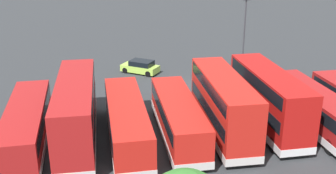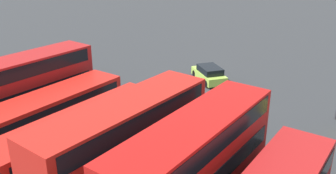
{
  "view_description": "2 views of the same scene",
  "coord_description": "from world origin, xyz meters",
  "px_view_note": "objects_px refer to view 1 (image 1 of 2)",
  "views": [
    {
      "loc": [
        6.07,
        37.67,
        14.09
      ],
      "look_at": [
        1.31,
        2.85,
        1.06
      ],
      "focal_mm": 43.35,
      "sensor_mm": 36.0,
      "label": 1
    },
    {
      "loc": [
        -13.43,
        21.88,
        11.56
      ],
      "look_at": [
        2.91,
        1.57,
        1.46
      ],
      "focal_mm": 39.34,
      "sensor_mm": 36.0,
      "label": 2
    }
  ],
  "objects_px": {
    "bus_single_deck_far_end": "(27,125)",
    "lamp_post_tall": "(244,29)",
    "bus_double_decker_seventh": "(76,110)",
    "car_hatchback_silver": "(141,67)",
    "bus_double_decker_third": "(268,98)",
    "bus_single_deck_fifth": "(178,117)",
    "bus_single_deck_second": "(315,108)",
    "waste_bin_yellow": "(257,72)",
    "bus_double_decker_fourth": "(223,104)",
    "bus_single_deck_sixth": "(127,121)"
  },
  "relations": [
    {
      "from": "bus_single_deck_fifth",
      "to": "bus_double_decker_third",
      "type": "bearing_deg",
      "value": -174.08
    },
    {
      "from": "bus_single_deck_second",
      "to": "lamp_post_tall",
      "type": "relative_size",
      "value": 1.39
    },
    {
      "from": "bus_single_deck_fifth",
      "to": "bus_single_deck_sixth",
      "type": "distance_m",
      "value": 3.79
    },
    {
      "from": "bus_single_deck_second",
      "to": "bus_double_decker_fourth",
      "type": "distance_m",
      "value": 7.45
    },
    {
      "from": "bus_double_decker_third",
      "to": "car_hatchback_silver",
      "type": "relative_size",
      "value": 2.43
    },
    {
      "from": "bus_double_decker_third",
      "to": "lamp_post_tall",
      "type": "xyz_separation_m",
      "value": [
        -2.44,
        -13.98,
        2.28
      ]
    },
    {
      "from": "bus_single_deck_sixth",
      "to": "waste_bin_yellow",
      "type": "xyz_separation_m",
      "value": [
        -14.44,
        -12.93,
        -1.15
      ]
    },
    {
      "from": "bus_double_decker_third",
      "to": "car_hatchback_silver",
      "type": "height_order",
      "value": "bus_double_decker_third"
    },
    {
      "from": "bus_double_decker_seventh",
      "to": "bus_double_decker_fourth",
      "type": "bearing_deg",
      "value": 178.46
    },
    {
      "from": "bus_double_decker_seventh",
      "to": "lamp_post_tall",
      "type": "bearing_deg",
      "value": -139.68
    },
    {
      "from": "bus_single_deck_sixth",
      "to": "bus_double_decker_third",
      "type": "bearing_deg",
      "value": -175.77
    },
    {
      "from": "bus_single_deck_far_end",
      "to": "lamp_post_tall",
      "type": "height_order",
      "value": "lamp_post_tall"
    },
    {
      "from": "bus_single_deck_sixth",
      "to": "waste_bin_yellow",
      "type": "height_order",
      "value": "bus_single_deck_sixth"
    },
    {
      "from": "bus_double_decker_third",
      "to": "car_hatchback_silver",
      "type": "distance_m",
      "value": 17.4
    },
    {
      "from": "bus_double_decker_third",
      "to": "bus_single_deck_far_end",
      "type": "distance_m",
      "value": 18.01
    },
    {
      "from": "bus_double_decker_seventh",
      "to": "bus_single_deck_fifth",
      "type": "bearing_deg",
      "value": 177.22
    },
    {
      "from": "bus_single_deck_second",
      "to": "bus_double_decker_third",
      "type": "relative_size",
      "value": 1.05
    },
    {
      "from": "bus_single_deck_sixth",
      "to": "bus_single_deck_fifth",
      "type": "bearing_deg",
      "value": -178.97
    },
    {
      "from": "bus_single_deck_fifth",
      "to": "bus_single_deck_far_end",
      "type": "distance_m",
      "value": 10.85
    },
    {
      "from": "bus_double_decker_third",
      "to": "bus_single_deck_second",
      "type": "bearing_deg",
      "value": 172.48
    },
    {
      "from": "bus_single_deck_far_end",
      "to": "car_hatchback_silver",
      "type": "xyz_separation_m",
      "value": [
        -9.18,
        -15.43,
        -0.92
      ]
    },
    {
      "from": "bus_single_deck_second",
      "to": "car_hatchback_silver",
      "type": "distance_m",
      "value": 19.82
    },
    {
      "from": "bus_double_decker_third",
      "to": "waste_bin_yellow",
      "type": "height_order",
      "value": "bus_double_decker_third"
    },
    {
      "from": "bus_single_deck_second",
      "to": "waste_bin_yellow",
      "type": "height_order",
      "value": "bus_single_deck_second"
    },
    {
      "from": "lamp_post_tall",
      "to": "bus_single_deck_far_end",
      "type": "bearing_deg",
      "value": 35.39
    },
    {
      "from": "bus_single_deck_second",
      "to": "waste_bin_yellow",
      "type": "distance_m",
      "value": 12.65
    },
    {
      "from": "bus_double_decker_fourth",
      "to": "bus_single_deck_far_end",
      "type": "relative_size",
      "value": 0.91
    },
    {
      "from": "bus_single_deck_far_end",
      "to": "car_hatchback_silver",
      "type": "height_order",
      "value": "bus_single_deck_far_end"
    },
    {
      "from": "bus_single_deck_fifth",
      "to": "bus_single_deck_sixth",
      "type": "height_order",
      "value": "same"
    },
    {
      "from": "waste_bin_yellow",
      "to": "bus_single_deck_far_end",
      "type": "bearing_deg",
      "value": 30.47
    },
    {
      "from": "car_hatchback_silver",
      "to": "bus_single_deck_sixth",
      "type": "bearing_deg",
      "value": 82.31
    },
    {
      "from": "lamp_post_tall",
      "to": "bus_single_deck_fifth",
      "type": "bearing_deg",
      "value": 56.96
    },
    {
      "from": "bus_double_decker_seventh",
      "to": "lamp_post_tall",
      "type": "height_order",
      "value": "lamp_post_tall"
    },
    {
      "from": "bus_single_deck_second",
      "to": "lamp_post_tall",
      "type": "distance_m",
      "value": 14.85
    },
    {
      "from": "bus_single_deck_second",
      "to": "bus_single_deck_fifth",
      "type": "xyz_separation_m",
      "value": [
        10.79,
        0.26,
        -0.0
      ]
    },
    {
      "from": "bus_single_deck_second",
      "to": "bus_double_decker_fourth",
      "type": "xyz_separation_m",
      "value": [
        7.4,
        0.19,
        0.82
      ]
    },
    {
      "from": "bus_single_deck_fifth",
      "to": "lamp_post_tall",
      "type": "xyz_separation_m",
      "value": [
        -9.58,
        -14.72,
        3.1
      ]
    },
    {
      "from": "bus_single_deck_second",
      "to": "lamp_post_tall",
      "type": "height_order",
      "value": "lamp_post_tall"
    },
    {
      "from": "bus_single_deck_far_end",
      "to": "car_hatchback_silver",
      "type": "bearing_deg",
      "value": -120.75
    },
    {
      "from": "bus_double_decker_third",
      "to": "waste_bin_yellow",
      "type": "bearing_deg",
      "value": -106.16
    },
    {
      "from": "bus_double_decker_third",
      "to": "bus_single_deck_fifth",
      "type": "distance_m",
      "value": 7.22
    },
    {
      "from": "bus_single_deck_second",
      "to": "car_hatchback_silver",
      "type": "xyz_separation_m",
      "value": [
        12.46,
        -15.38,
        -0.92
      ]
    },
    {
      "from": "bus_single_deck_fifth",
      "to": "waste_bin_yellow",
      "type": "height_order",
      "value": "bus_single_deck_fifth"
    },
    {
      "from": "bus_single_deck_far_end",
      "to": "car_hatchback_silver",
      "type": "relative_size",
      "value": 2.65
    },
    {
      "from": "bus_single_deck_fifth",
      "to": "waste_bin_yellow",
      "type": "bearing_deg",
      "value": -129.63
    },
    {
      "from": "car_hatchback_silver",
      "to": "bus_single_deck_fifth",
      "type": "bearing_deg",
      "value": 96.09
    },
    {
      "from": "bus_single_deck_second",
      "to": "bus_double_decker_seventh",
      "type": "height_order",
      "value": "bus_double_decker_seventh"
    },
    {
      "from": "bus_single_deck_sixth",
      "to": "lamp_post_tall",
      "type": "distance_m",
      "value": 20.18
    },
    {
      "from": "bus_single_deck_fifth",
      "to": "bus_single_deck_sixth",
      "type": "relative_size",
      "value": 0.93
    },
    {
      "from": "lamp_post_tall",
      "to": "waste_bin_yellow",
      "type": "relative_size",
      "value": 8.51
    }
  ]
}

